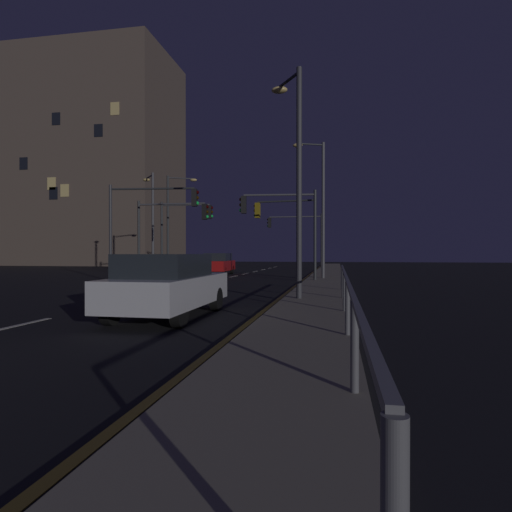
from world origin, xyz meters
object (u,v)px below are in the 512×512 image
traffic_light_mid_right (280,216)px  traffic_light_mid_left (149,212)px  traffic_light_far_right (184,223)px  building_distant (83,163)px  traffic_light_overhead_east (170,222)px  traffic_light_near_right (287,220)px  street_lamp_mid_block (295,162)px  street_lamp_far_end (173,215)px  street_lamp_median (152,214)px  car (168,284)px  street_lamp_across_street (319,197)px  traffic_light_far_left (296,229)px  car_oncoming (218,263)px

traffic_light_mid_right → traffic_light_mid_left: 7.31m
traffic_light_far_right → building_distant: building_distant is taller
traffic_light_overhead_east → traffic_light_near_right: bearing=9.4°
traffic_light_mid_right → street_lamp_mid_block: (1.73, -9.41, 0.95)m
traffic_light_far_right → street_lamp_far_end: 3.49m
traffic_light_mid_left → street_lamp_median: street_lamp_median is taller
car → traffic_light_overhead_east: (-6.09, 15.34, 2.66)m
street_lamp_across_street → street_lamp_median: bearing=160.0°
traffic_light_far_right → street_lamp_median: bearing=170.9°
car → traffic_light_overhead_east: traffic_light_overhead_east is taller
traffic_light_far_right → car: bearing=-71.0°
traffic_light_near_right → traffic_light_far_left: (-0.69, 14.09, 0.20)m
traffic_light_overhead_east → building_distant: (-23.82, 28.25, 10.39)m
traffic_light_mid_left → traffic_light_overhead_east: size_ratio=1.11×
traffic_light_mid_left → street_lamp_median: (-3.07, 7.16, 0.58)m
street_lamp_across_street → street_lamp_median: street_lamp_across_street is taller
car_oncoming → traffic_light_far_right: traffic_light_far_right is taller
street_lamp_across_street → building_distant: bearing=139.3°
street_lamp_across_street → street_lamp_far_end: (-11.62, 6.82, -0.23)m
car_oncoming → street_lamp_far_end: (-4.08, 1.52, 3.77)m
car → traffic_light_far_left: size_ratio=0.85×
car_oncoming → traffic_light_overhead_east: bearing=-107.1°
street_lamp_mid_block → street_lamp_across_street: bearing=88.5°
traffic_light_far_right → street_lamp_far_end: street_lamp_far_end is taller
traffic_light_mid_right → street_lamp_far_end: (-9.61, 8.61, 0.98)m
car_oncoming → traffic_light_mid_left: bearing=-102.1°
traffic_light_mid_left → traffic_light_overhead_east: 2.83m
traffic_light_near_right → car_oncoming: bearing=144.0°
traffic_light_overhead_east → street_lamp_far_end: 7.24m
car → traffic_light_overhead_east: bearing=111.7°
car_oncoming → traffic_light_near_right: traffic_light_near_right is taller
car_oncoming → traffic_light_mid_right: 9.42m
traffic_light_mid_right → street_lamp_across_street: 2.95m
car → traffic_light_far_right: size_ratio=0.84×
traffic_light_near_right → traffic_light_mid_left: bearing=-151.2°
traffic_light_near_right → street_lamp_far_end: street_lamp_far_end is taller
car_oncoming → building_distant: 36.71m
traffic_light_mid_right → traffic_light_mid_left: bearing=-173.0°
traffic_light_overhead_east → street_lamp_median: street_lamp_median is taller
car → street_lamp_across_street: bearing=78.7°
street_lamp_far_end → street_lamp_median: bearing=-106.9°
traffic_light_mid_right → traffic_light_overhead_east: bearing=165.0°
traffic_light_mid_right → street_lamp_mid_block: street_lamp_mid_block is taller
traffic_light_far_right → street_lamp_median: size_ratio=0.71×
street_lamp_median → traffic_light_mid_right: bearing=-31.3°
car_oncoming → traffic_light_far_left: (4.83, 10.08, 2.98)m
traffic_light_near_right → traffic_light_far_left: traffic_light_far_left is taller
traffic_light_mid_right → car: bearing=-94.4°
traffic_light_near_right → traffic_light_overhead_east: bearing=-170.6°
street_lamp_median → street_lamp_mid_block: size_ratio=1.00×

